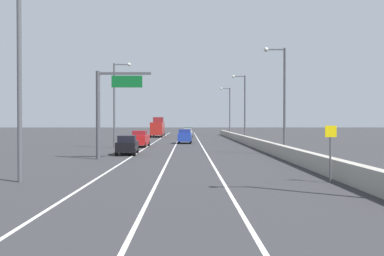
# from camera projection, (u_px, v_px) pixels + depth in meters

# --- Properties ---
(ground_plane) EXTENTS (320.00, 320.00, 0.00)m
(ground_plane) POSITION_uv_depth(u_px,v_px,m) (190.00, 141.00, 67.96)
(ground_plane) COLOR #2D2D30
(lane_stripe_left) EXTENTS (0.16, 130.00, 0.00)m
(lane_stripe_left) POSITION_uv_depth(u_px,v_px,m) (151.00, 145.00, 58.90)
(lane_stripe_left) COLOR silver
(lane_stripe_left) RESTS_ON ground_plane
(lane_stripe_center) EXTENTS (0.16, 130.00, 0.00)m
(lane_stripe_center) POSITION_uv_depth(u_px,v_px,m) (176.00, 145.00, 58.94)
(lane_stripe_center) COLOR silver
(lane_stripe_center) RESTS_ON ground_plane
(lane_stripe_right) EXTENTS (0.16, 130.00, 0.00)m
(lane_stripe_right) POSITION_uv_depth(u_px,v_px,m) (201.00, 145.00, 58.98)
(lane_stripe_right) COLOR silver
(lane_stripe_right) RESTS_ON ground_plane
(jersey_barrier_right) EXTENTS (0.60, 120.00, 1.10)m
(jersey_barrier_right) POSITION_uv_depth(u_px,v_px,m) (268.00, 147.00, 44.04)
(jersey_barrier_right) COLOR #9E998E
(jersey_barrier_right) RESTS_ON ground_plane
(overhead_sign_gantry) EXTENTS (4.68, 0.36, 7.50)m
(overhead_sign_gantry) POSITION_uv_depth(u_px,v_px,m) (107.00, 104.00, 35.95)
(overhead_sign_gantry) COLOR #47474C
(overhead_sign_gantry) RESTS_ON ground_plane
(speed_advisory_sign) EXTENTS (0.60, 0.11, 3.00)m
(speed_advisory_sign) POSITION_uv_depth(u_px,v_px,m) (331.00, 149.00, 22.13)
(speed_advisory_sign) COLOR #4C4C51
(speed_advisory_sign) RESTS_ON ground_plane
(lamp_post_right_second) EXTENTS (2.14, 0.44, 10.36)m
(lamp_post_right_second) POSITION_uv_depth(u_px,v_px,m) (282.00, 93.00, 40.79)
(lamp_post_right_second) COLOR #4C4C51
(lamp_post_right_second) RESTS_ON ground_plane
(lamp_post_right_third) EXTENTS (2.14, 0.44, 10.36)m
(lamp_post_right_third) POSITION_uv_depth(u_px,v_px,m) (243.00, 104.00, 65.05)
(lamp_post_right_third) COLOR #4C4C51
(lamp_post_right_third) RESTS_ON ground_plane
(lamp_post_right_fourth) EXTENTS (2.14, 0.44, 10.36)m
(lamp_post_right_fourth) POSITION_uv_depth(u_px,v_px,m) (229.00, 109.00, 89.31)
(lamp_post_right_fourth) COLOR #4C4C51
(lamp_post_right_fourth) RESTS_ON ground_plane
(lamp_post_left_near) EXTENTS (2.14, 0.44, 10.36)m
(lamp_post_left_near) POSITION_uv_depth(u_px,v_px,m) (24.00, 70.00, 22.33)
(lamp_post_left_near) COLOR #4C4C51
(lamp_post_left_near) RESTS_ON ground_plane
(lamp_post_left_mid) EXTENTS (2.14, 0.44, 10.36)m
(lamp_post_left_mid) POSITION_uv_depth(u_px,v_px,m) (116.00, 99.00, 51.45)
(lamp_post_left_mid) COLOR #4C4C51
(lamp_post_left_mid) RESTS_ON ground_plane
(car_silver_0) EXTENTS (1.93, 4.70, 1.95)m
(car_silver_0) POSITION_uv_depth(u_px,v_px,m) (188.00, 133.00, 82.61)
(car_silver_0) COLOR #B7B7BC
(car_silver_0) RESTS_ON ground_plane
(car_black_1) EXTENTS (2.06, 4.53, 1.87)m
(car_black_1) POSITION_uv_depth(u_px,v_px,m) (127.00, 145.00, 41.04)
(car_black_1) COLOR black
(car_black_1) RESTS_ON ground_plane
(car_blue_2) EXTENTS (2.11, 4.41, 2.09)m
(car_blue_2) POSITION_uv_depth(u_px,v_px,m) (185.00, 136.00, 62.09)
(car_blue_2) COLOR #1E389E
(car_blue_2) RESTS_ON ground_plane
(car_red_3) EXTENTS (2.02, 4.84, 2.08)m
(car_red_3) POSITION_uv_depth(u_px,v_px,m) (140.00, 139.00, 53.36)
(car_red_3) COLOR red
(car_red_3) RESTS_ON ground_plane
(car_green_4) EXTENTS (2.11, 4.71, 1.95)m
(car_green_4) POSITION_uv_depth(u_px,v_px,m) (188.00, 132.00, 92.72)
(car_green_4) COLOR #196033
(car_green_4) RESTS_ON ground_plane
(box_truck) EXTENTS (2.47, 9.82, 4.13)m
(box_truck) POSITION_uv_depth(u_px,v_px,m) (158.00, 128.00, 88.36)
(box_truck) COLOR #A51E19
(box_truck) RESTS_ON ground_plane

